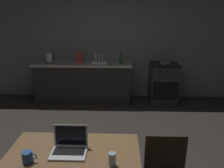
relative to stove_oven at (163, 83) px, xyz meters
The scene contains 13 objects.
ground_plane 2.66m from the stove_oven, 118.84° to the right, with size 12.00×12.00×0.00m, color #2D2823.
back_wall 1.39m from the stove_oven, 159.91° to the left, with size 6.40×0.10×2.75m, color slate.
kitchen_counter 1.81m from the stove_oven, behind, with size 2.16×0.64×0.89m.
stove_oven is the anchor object (origin of this frame).
dining_table 3.44m from the stove_oven, 114.19° to the right, with size 1.21×0.78×0.73m.
laptop 3.41m from the stove_oven, 115.14° to the right, with size 0.32×0.24×0.23m.
electric_kettle 2.61m from the stove_oven, behind, with size 0.17×0.15×0.22m.
bottle 1.12m from the stove_oven, behind, with size 0.07×0.07×0.25m.
frying_pan 0.47m from the stove_oven, 98.95° to the right, with size 0.24×0.41×0.05m.
coffee_mug 3.70m from the stove_oven, 118.61° to the right, with size 0.13×0.09×0.10m.
drinking_glass 3.43m from the stove_oven, 107.83° to the right, with size 0.06×0.06×0.12m.
cereal_box 1.98m from the stove_oven, behind, with size 0.13×0.05×0.25m.
dish_rack 1.52m from the stove_oven, behind, with size 0.34×0.26×0.21m.
Camera 1 is at (0.27, -2.52, 1.94)m, focal length 35.55 mm.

